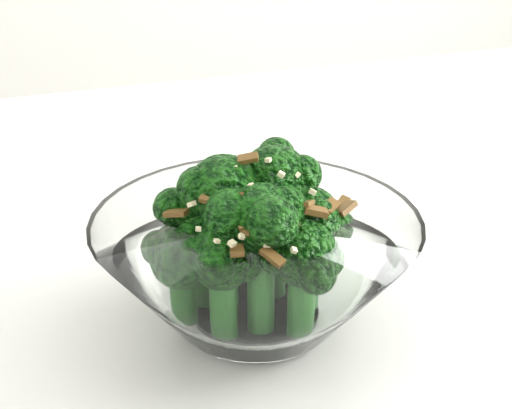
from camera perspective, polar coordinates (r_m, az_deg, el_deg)
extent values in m
cube|color=white|center=(0.67, -2.62, -2.67)|extent=(1.34, 1.04, 0.04)
cylinder|color=white|center=(1.34, 15.91, -6.44)|extent=(0.04, 0.04, 0.71)
cylinder|color=white|center=(0.53, 0.00, -8.36)|extent=(0.09, 0.09, 0.01)
cylinder|color=#1C5B18|center=(0.51, 3.70, -4.82)|extent=(0.02, 0.02, 0.05)
sphere|color=#185B11|center=(0.49, 3.83, -1.03)|extent=(0.04, 0.04, 0.04)
cylinder|color=#1C5B18|center=(0.50, -5.29, -6.80)|extent=(0.02, 0.02, 0.04)
sphere|color=#185B11|center=(0.49, -5.43, -3.92)|extent=(0.04, 0.04, 0.04)
cylinder|color=#1C5B18|center=(0.52, 1.29, -3.01)|extent=(0.02, 0.02, 0.07)
sphere|color=#185B11|center=(0.50, 1.35, 1.86)|extent=(0.05, 0.05, 0.05)
cylinder|color=#1C5B18|center=(0.52, -3.86, -4.63)|extent=(0.02, 0.02, 0.05)
sphere|color=#185B11|center=(0.50, -3.98, -0.98)|extent=(0.04, 0.04, 0.04)
cylinder|color=#1C5B18|center=(0.48, 3.31, -7.18)|extent=(0.02, 0.02, 0.05)
sphere|color=#185B11|center=(0.47, 3.41, -3.56)|extent=(0.04, 0.04, 0.04)
cylinder|color=#1C5B18|center=(0.48, -2.39, -7.36)|extent=(0.02, 0.02, 0.05)
sphere|color=#185B11|center=(0.47, -2.46, -3.89)|extent=(0.04, 0.04, 0.04)
cylinder|color=#1C5B18|center=(0.51, -2.26, -3.89)|extent=(0.02, 0.02, 0.07)
sphere|color=#185B11|center=(0.49, -2.35, 0.96)|extent=(0.05, 0.05, 0.05)
cylinder|color=#1C5B18|center=(0.55, -0.07, -3.36)|extent=(0.02, 0.02, 0.04)
sphere|color=#185B11|center=(0.53, -0.07, -0.52)|extent=(0.04, 0.04, 0.04)
cylinder|color=#1C5B18|center=(0.54, 4.12, -3.92)|extent=(0.02, 0.02, 0.04)
sphere|color=#185B11|center=(0.53, 4.22, -1.15)|extent=(0.04, 0.04, 0.04)
cylinder|color=#1C5B18|center=(0.48, 0.35, -5.83)|extent=(0.02, 0.02, 0.07)
sphere|color=#185B11|center=(0.46, 0.37, -1.07)|extent=(0.04, 0.04, 0.04)
cube|color=brown|center=(0.51, 2.31, 2.50)|extent=(0.01, 0.01, 0.01)
cube|color=brown|center=(0.44, 1.21, -3.83)|extent=(0.01, 0.02, 0.01)
cube|color=brown|center=(0.52, -2.45, 2.21)|extent=(0.01, 0.01, 0.01)
cube|color=brown|center=(0.46, 3.62, 0.08)|extent=(0.01, 0.02, 0.01)
cube|color=brown|center=(0.53, 2.50, 1.67)|extent=(0.02, 0.01, 0.00)
cube|color=brown|center=(0.47, -3.37, 0.32)|extent=(0.01, 0.01, 0.01)
cube|color=brown|center=(0.53, 0.49, 2.27)|extent=(0.01, 0.02, 0.01)
cube|color=brown|center=(0.53, 0.21, 2.25)|extent=(0.01, 0.01, 0.01)
cube|color=brown|center=(0.50, -2.54, 2.72)|extent=(0.02, 0.01, 0.01)
cube|color=brown|center=(0.51, 3.67, 1.68)|extent=(0.01, 0.01, 0.01)
cube|color=brown|center=(0.52, 0.80, 2.17)|extent=(0.02, 0.01, 0.01)
cube|color=brown|center=(0.53, -0.04, 2.31)|extent=(0.01, 0.02, 0.01)
cube|color=brown|center=(0.51, -3.55, 1.81)|extent=(0.01, 0.01, 0.01)
cube|color=brown|center=(0.48, 1.07, 2.82)|extent=(0.01, 0.01, 0.01)
cube|color=brown|center=(0.45, 2.67, -1.47)|extent=(0.01, 0.02, 0.01)
cube|color=brown|center=(0.48, -0.59, 3.38)|extent=(0.01, 0.01, 0.01)
cube|color=brown|center=(0.45, -0.51, -1.31)|extent=(0.02, 0.01, 0.01)
cube|color=brown|center=(0.48, 6.50, -0.29)|extent=(0.02, 0.02, 0.01)
cube|color=brown|center=(0.48, 5.43, -0.16)|extent=(0.02, 0.02, 0.01)
cube|color=brown|center=(0.48, -1.88, 2.89)|extent=(0.02, 0.01, 0.00)
cube|color=brown|center=(0.53, -0.77, 2.29)|extent=(0.01, 0.02, 0.00)
cube|color=brown|center=(0.44, -0.25, -2.02)|extent=(0.01, 0.01, 0.00)
cube|color=brown|center=(0.48, -5.84, -0.63)|extent=(0.02, 0.01, 0.01)
cube|color=brown|center=(0.53, 3.84, 1.56)|extent=(0.01, 0.01, 0.01)
cube|color=brown|center=(0.50, -2.57, 2.56)|extent=(0.01, 0.01, 0.01)
cube|color=brown|center=(0.49, 2.07, 2.61)|extent=(0.01, 0.02, 0.01)
cube|color=brown|center=(0.50, 6.30, 0.06)|extent=(0.01, 0.01, 0.01)
cube|color=brown|center=(0.50, 1.29, 3.00)|extent=(0.01, 0.01, 0.00)
cube|color=brown|center=(0.53, -2.72, 2.28)|extent=(0.01, 0.01, 0.01)
cube|color=brown|center=(0.51, 3.24, 2.25)|extent=(0.02, 0.02, 0.01)
cube|color=brown|center=(0.44, -1.40, -3.37)|extent=(0.01, 0.01, 0.00)
cube|color=brown|center=(0.46, -0.97, 0.68)|extent=(0.01, 0.01, 0.01)
cube|color=brown|center=(0.46, 4.32, -0.46)|extent=(0.02, 0.01, 0.01)
cube|color=beige|center=(0.47, 1.84, 2.21)|extent=(0.01, 0.01, 0.00)
cube|color=beige|center=(0.52, -3.64, 1.77)|extent=(0.01, 0.01, 0.01)
cube|color=beige|center=(0.50, -5.05, 1.26)|extent=(0.00, 0.00, 0.00)
cube|color=beige|center=(0.50, 1.91, 2.61)|extent=(0.00, 0.00, 0.00)
cube|color=beige|center=(0.45, -4.22, -1.78)|extent=(0.00, 0.00, 0.00)
cube|color=beige|center=(0.44, 0.79, -2.85)|extent=(0.00, 0.00, 0.00)
cube|color=beige|center=(0.48, -0.95, 3.35)|extent=(0.00, 0.00, 0.00)
cube|color=beige|center=(0.52, 2.32, 2.30)|extent=(0.00, 0.01, 0.00)
cube|color=beige|center=(0.46, -0.38, 1.41)|extent=(0.00, 0.00, 0.00)
cube|color=beige|center=(0.48, 2.97, 2.17)|extent=(0.01, 0.01, 0.01)
cube|color=beige|center=(0.44, -1.05, -2.34)|extent=(0.00, 0.00, 0.00)
cube|color=beige|center=(0.52, -0.93, 2.57)|extent=(0.00, 0.00, 0.00)
cube|color=beige|center=(0.48, -2.68, 2.35)|extent=(0.00, 0.00, 0.00)
cube|color=beige|center=(0.52, 0.33, 2.67)|extent=(0.00, 0.00, 0.00)
cube|color=beige|center=(0.52, 0.28, 2.44)|extent=(0.01, 0.01, 0.01)
cube|color=beige|center=(0.44, -1.75, -2.85)|extent=(0.01, 0.01, 0.00)
cube|color=beige|center=(0.47, -4.70, 0.04)|extent=(0.01, 0.01, 0.00)
cube|color=beige|center=(0.44, -2.86, -2.67)|extent=(0.00, 0.00, 0.00)
cube|color=beige|center=(0.44, 2.02, -1.52)|extent=(0.00, 0.00, 0.00)
cube|color=beige|center=(0.52, 1.57, 2.52)|extent=(0.00, 0.00, 0.00)
cube|color=beige|center=(0.46, 2.82, 0.18)|extent=(0.01, 0.01, 0.01)
cube|color=beige|center=(0.47, -1.63, 2.67)|extent=(0.01, 0.01, 0.00)
cube|color=beige|center=(0.49, -0.84, 3.24)|extent=(0.01, 0.01, 0.00)
cube|color=beige|center=(0.48, 4.15, 0.91)|extent=(0.01, 0.01, 0.01)
cube|color=beige|center=(0.48, 0.89, 3.25)|extent=(0.00, 0.00, 0.00)
cube|color=beige|center=(0.51, -4.48, 1.34)|extent=(0.01, 0.01, 0.00)
cube|color=beige|center=(0.44, 2.77, -3.33)|extent=(0.00, 0.00, 0.00)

